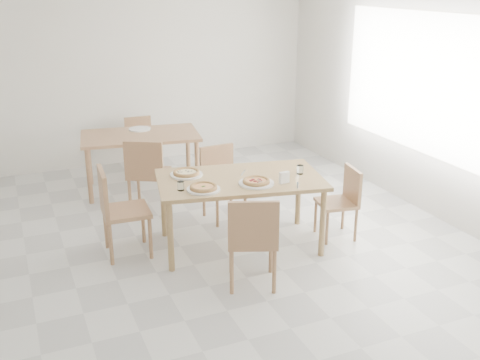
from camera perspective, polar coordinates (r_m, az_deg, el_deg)
name	(u,v)px	position (r m, az deg, el deg)	size (l,w,h in m)	color
room	(431,86)	(6.79, 18.85, 9.07)	(7.28, 7.00, 7.00)	silver
main_table	(240,185)	(5.68, 0.00, -0.48)	(1.80, 1.24, 0.75)	tan
chair_south	(253,236)	(4.96, 1.30, -5.70)	(0.57, 0.57, 0.89)	tan
chair_north	(221,177)	(6.47, -1.94, 0.31)	(0.45, 0.45, 0.84)	tan
chair_west	(117,206)	(5.67, -12.41, -2.61)	(0.48, 0.48, 0.91)	tan
chair_east	(343,198)	(6.07, 10.42, -1.77)	(0.43, 0.43, 0.77)	tan
plate_margherita	(204,189)	(5.34, -3.73, -0.95)	(0.32, 0.32, 0.02)	white
plate_mushroom	(186,175)	(5.75, -5.47, 0.55)	(0.33, 0.33, 0.02)	white
plate_pepperoni	(256,183)	(5.48, 1.66, -0.33)	(0.35, 0.35, 0.02)	white
pizza_margherita	(203,187)	(5.33, -3.73, -0.73)	(0.32, 0.32, 0.03)	tan
pizza_mushroom	(186,172)	(5.74, -5.47, 0.77)	(0.29, 0.29, 0.03)	tan
pizza_pepperoni	(256,181)	(5.48, 1.66, -0.10)	(0.35, 0.35, 0.03)	tan
tumbler_a	(300,170)	(5.79, 6.12, 1.06)	(0.07, 0.07, 0.09)	white
tumbler_b	(181,186)	(5.34, -6.04, -0.61)	(0.07, 0.07, 0.09)	white
napkin_holder	(284,178)	(5.49, 4.52, 0.18)	(0.11, 0.07, 0.12)	silver
fork_a	(243,173)	(5.79, 0.32, 0.74)	(0.02, 0.19, 0.01)	silver
fork_b	(298,185)	(5.47, 5.88, -0.55)	(0.01, 0.18, 0.01)	silver
second_table	(140,140)	(7.39, -10.08, 3.98)	(1.60, 1.06, 0.75)	tan
chair_back_s	(147,170)	(6.66, -9.44, 0.99)	(0.61, 0.61, 0.91)	tan
chair_back_n	(140,140)	(8.22, -10.13, 4.01)	(0.40, 0.40, 0.77)	tan
plate_empty	(140,129)	(7.59, -10.15, 5.12)	(0.29, 0.29, 0.02)	white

